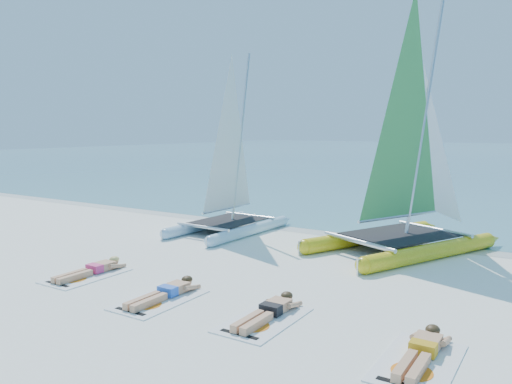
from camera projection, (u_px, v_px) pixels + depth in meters
ground at (223, 272)px, 11.41m from camera, size 140.00×140.00×0.00m
sea at (510, 154)px, 64.29m from camera, size 140.00×115.00×0.01m
wet_sand_strip at (324, 231)px, 16.03m from camera, size 140.00×1.40×0.01m
catamaran_blue at (230, 177)px, 15.69m from camera, size 2.24×4.39×5.87m
catamaran_yellow at (415, 166)px, 13.38m from camera, size 4.52×5.86×7.22m
towel_a at (87, 276)px, 11.09m from camera, size 1.00×1.85×0.02m
sunbather_a at (93, 269)px, 11.24m from camera, size 0.37×1.73×0.26m
towel_b at (160, 300)px, 9.52m from camera, size 1.00×1.85×0.02m
sunbather_b at (166, 292)px, 9.67m from camera, size 0.37×1.73×0.26m
towel_c at (264, 320)px, 8.53m from camera, size 1.00×1.85×0.02m
sunbather_c at (270, 310)px, 8.67m from camera, size 0.37×1.73×0.26m
towel_d at (419, 362)px, 6.97m from camera, size 1.00×1.85×0.02m
sunbather_d at (422, 350)px, 7.12m from camera, size 0.37×1.73×0.26m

